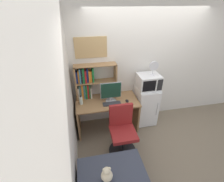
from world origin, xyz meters
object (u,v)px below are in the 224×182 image
Objects in this scene: desk_chair at (122,133)px; wall_corkboard at (91,48)px; microwave at (148,82)px; mini_fridge at (145,105)px; bed at (112,182)px; keyboard at (112,104)px; desk_fan at (154,67)px; teddy_bear at (107,175)px; water_bottle at (81,100)px; computer_mouse at (127,101)px; monitor at (111,92)px; hutch_bookshelf at (89,82)px.

wall_corkboard reaches higher than desk_chair.
mini_fridge is at bearing -90.01° from microwave.
bed is at bearing -126.54° from microwave.
keyboard is 0.40× the size of mini_fridge.
keyboard is 0.92m from mini_fridge.
desk_fan reaches higher than teddy_bear.
microwave reaches higher than water_bottle.
bed is 1.63× the size of wall_corkboard.
desk_chair reaches higher than computer_mouse.
computer_mouse is 0.44× the size of teddy_bear.
mini_fridge is at bearing 44.03° from desk_chair.
teddy_bear is at bearing -127.65° from mini_fridge.
water_bottle reaches higher than bed.
teddy_bear is at bearing -129.28° from desk_fan.
wall_corkboard is at bearing 112.96° from desk_chair.
desk_fan reaches higher than mini_fridge.
teddy_bear is (-0.34, -1.45, -0.43)m from monitor.
mini_fridge is 0.62m from microwave.
hutch_bookshelf reaches higher than keyboard.
bed is (0.36, -1.40, -0.62)m from water_bottle.
keyboard is (0.41, -0.37, -0.37)m from hutch_bookshelf.
hutch_bookshelf is 0.93× the size of mini_fridge.
water_bottle is at bearing -130.39° from hutch_bookshelf.
desk_fan reaches higher than computer_mouse.
desk_chair is 0.96× the size of bed.
mini_fridge reaches higher than computer_mouse.
keyboard is 3.43× the size of computer_mouse.
mini_fridge is at bearing 52.35° from teddy_bear.
microwave is 0.47× the size of desk_chair.
desk_chair is 0.85m from bed.
mini_fridge is at bearing -7.39° from hutch_bookshelf.
hutch_bookshelf is 7.96× the size of computer_mouse.
monitor is 1.47× the size of desk_fan.
desk_fan is (1.33, -0.17, 0.28)m from hutch_bookshelf.
desk_fan reaches higher than keyboard.
monitor is 1.76× the size of teddy_bear.
water_bottle is 0.21× the size of mini_fridge.
teddy_bear is (-1.18, -1.54, 0.08)m from mini_fridge.
microwave is at bearing 13.62° from keyboard.
monitor is at bearing 164.90° from computer_mouse.
hutch_bookshelf is at bearing 92.45° from teddy_bear.
water_bottle is 0.31× the size of wall_corkboard.
hutch_bookshelf is 4.42× the size of water_bottle.
mini_fridge is at bearing 2.94° from water_bottle.
computer_mouse is 0.95m from water_bottle.
computer_mouse is at bearing -163.40° from desk_fan.
bed is at bearing -114.63° from desk_chair.
teddy_bear is at bearing -90.54° from wall_corkboard.
hutch_bookshelf is 1.43m from mini_fridge.
desk_chair is (-0.24, -0.55, -0.33)m from computer_mouse.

